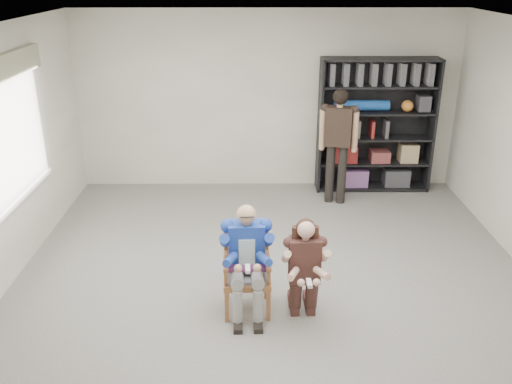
{
  "coord_description": "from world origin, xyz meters",
  "views": [
    {
      "loc": [
        -0.24,
        -4.93,
        3.35
      ],
      "look_at": [
        -0.2,
        0.6,
        1.05
      ],
      "focal_mm": 38.0,
      "sensor_mm": 36.0,
      "label": 1
    }
  ],
  "objects_px": {
    "seated_man": "(247,260)",
    "standing_man": "(337,148)",
    "kneeling_woman": "(305,270)",
    "armchair": "(247,271)",
    "bookshelf": "(376,126)"
  },
  "relations": [
    {
      "from": "seated_man",
      "to": "standing_man",
      "type": "distance_m",
      "value": 3.15
    },
    {
      "from": "kneeling_woman",
      "to": "seated_man",
      "type": "bearing_deg",
      "value": 166.33
    },
    {
      "from": "seated_man",
      "to": "standing_man",
      "type": "height_order",
      "value": "standing_man"
    },
    {
      "from": "armchair",
      "to": "standing_man",
      "type": "height_order",
      "value": "standing_man"
    },
    {
      "from": "armchair",
      "to": "bookshelf",
      "type": "height_order",
      "value": "bookshelf"
    },
    {
      "from": "kneeling_woman",
      "to": "standing_man",
      "type": "distance_m",
      "value": 3.07
    },
    {
      "from": "seated_man",
      "to": "kneeling_woman",
      "type": "distance_m",
      "value": 0.59
    },
    {
      "from": "armchair",
      "to": "bookshelf",
      "type": "distance_m",
      "value": 3.98
    },
    {
      "from": "kneeling_woman",
      "to": "standing_man",
      "type": "height_order",
      "value": "standing_man"
    },
    {
      "from": "armchair",
      "to": "seated_man",
      "type": "relative_size",
      "value": 0.77
    },
    {
      "from": "bookshelf",
      "to": "standing_man",
      "type": "xyz_separation_m",
      "value": [
        -0.67,
        -0.54,
        -0.18
      ]
    },
    {
      "from": "armchair",
      "to": "standing_man",
      "type": "bearing_deg",
      "value": 63.01
    },
    {
      "from": "kneeling_woman",
      "to": "bookshelf",
      "type": "bearing_deg",
      "value": 66.0
    },
    {
      "from": "bookshelf",
      "to": "seated_man",
      "type": "bearing_deg",
      "value": -120.54
    },
    {
      "from": "seated_man",
      "to": "armchair",
      "type": "bearing_deg",
      "value": 0.0
    }
  ]
}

